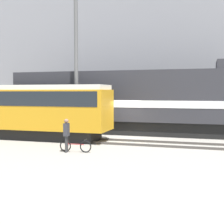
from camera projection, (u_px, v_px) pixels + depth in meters
ground_plane at (119, 138)px, 20.69m from camera, size 120.00×120.00×0.00m
track_near at (111, 141)px, 18.94m from camera, size 60.00×1.51×0.14m
track_far at (128, 132)px, 23.17m from camera, size 60.00×1.51×0.14m
building_backdrop at (148, 53)px, 30.66m from camera, size 45.84×6.00×13.81m
freight_locomotive at (133, 101)px, 22.92m from camera, size 17.90×3.04×5.17m
streetcar at (20, 108)px, 20.62m from camera, size 12.23×2.54×3.51m
bicycle at (75, 146)px, 15.93m from camera, size 1.69×0.44×0.67m
person at (66, 132)px, 15.83m from camera, size 0.25×0.38×1.72m
utility_pole_center at (76, 67)px, 21.66m from camera, size 0.28×0.28×9.67m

